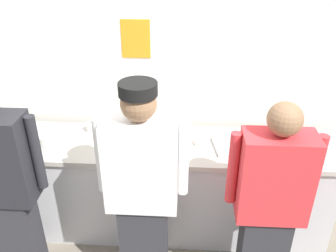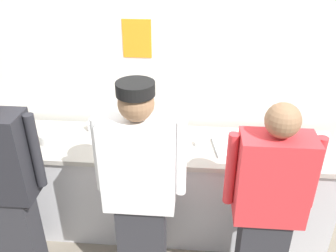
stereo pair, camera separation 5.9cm
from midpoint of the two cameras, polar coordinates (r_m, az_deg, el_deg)
ground_plane at (r=3.32m, az=-2.54°, el=-19.31°), size 9.00×9.00×0.00m
wall_back at (r=3.22m, az=-1.32°, el=7.79°), size 4.85×0.11×2.63m
prep_counter at (r=3.26m, az=-1.98°, el=-9.48°), size 3.09×0.65×0.90m
chef_near_left at (r=2.77m, az=-24.35°, el=-8.34°), size 0.62×0.24×1.71m
chef_center at (r=2.48m, az=-3.74°, el=-10.35°), size 0.61×0.24×1.71m
chef_far_right at (r=2.54m, az=16.22°, el=-12.33°), size 0.60×0.24×1.61m
plate_stack_front at (r=3.15m, az=-17.44°, el=-1.66°), size 0.21×0.21×0.08m
mixing_bowl_steel at (r=2.99m, az=-1.97°, el=-1.38°), size 0.33×0.33×0.13m
sheet_tray at (r=3.02m, az=12.98°, el=-3.13°), size 0.58×0.38×0.02m
squeeze_bottle_primary at (r=3.15m, az=-7.63°, el=0.66°), size 0.05×0.05×0.21m
squeeze_bottle_spare at (r=3.00m, az=20.32°, el=-2.65°), size 0.05×0.05×0.20m
ramekin_orange_sauce at (r=3.23m, az=-24.17°, el=-2.68°), size 0.09×0.09×0.04m
ramekin_green_sauce at (r=2.89m, az=-6.77°, el=-3.78°), size 0.08×0.08×0.04m
ramekin_red_sauce at (r=2.98m, az=5.77°, el=-2.72°), size 0.10×0.10×0.04m
ramekin_yellow_sauce at (r=3.04m, az=-9.03°, el=-2.17°), size 0.08×0.08×0.04m
deli_cup at (r=3.23m, az=-11.42°, el=-0.04°), size 0.09×0.09×0.08m
chefs_knife at (r=2.91m, az=-1.76°, el=-3.78°), size 0.28×0.03×0.02m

